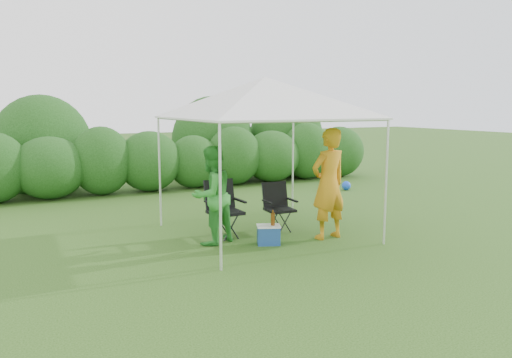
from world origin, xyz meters
name	(u,v)px	position (x,y,z in m)	size (l,w,h in m)	color
ground	(278,241)	(0.00, 0.00, 0.00)	(70.00, 70.00, 0.00)	#355D1D
hedge	(177,160)	(0.16, 6.00, 0.83)	(13.00, 1.53, 1.80)	#215319
canopy	(265,98)	(0.00, 0.50, 2.46)	(3.10, 3.10, 2.83)	silver
chair_right	(278,203)	(0.38, 0.69, 0.51)	(0.58, 0.53, 0.90)	black
chair_left	(223,205)	(-0.71, 0.74, 0.57)	(0.64, 0.58, 1.01)	black
man	(329,184)	(0.87, -0.24, 0.98)	(0.71, 0.47, 1.95)	orange
woman	(212,195)	(-1.09, 0.36, 0.83)	(0.81, 0.63, 1.67)	green
cooler	(269,235)	(-0.25, -0.12, 0.17)	(0.47, 0.41, 0.33)	navy
bottle	(273,218)	(-0.19, -0.16, 0.46)	(0.07, 0.07, 0.26)	#592D0C
lawn_toy	(336,185)	(4.03, 3.84, 0.15)	(0.63, 0.52, 0.31)	yellow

